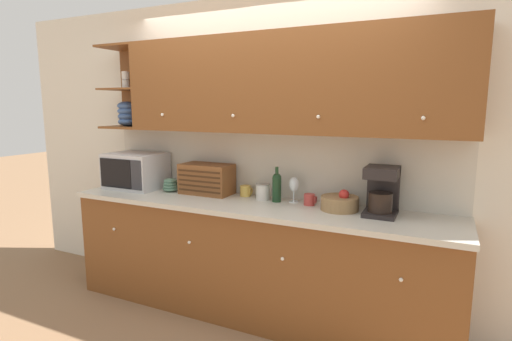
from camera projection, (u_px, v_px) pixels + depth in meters
The scene contains 15 objects.
ground_plane at pixel (266, 297), 3.59m from camera, with size 24.00×24.00×0.00m, color #896647.
wall_back at pixel (268, 153), 3.41m from camera, with size 5.54×0.06×2.60m.
counter_unit at pixel (251, 259), 3.25m from camera, with size 3.16×0.62×0.94m.
backsplash_panel at pixel (266, 164), 3.39m from camera, with size 3.14×0.01×0.56m.
upper_cabinets at pixel (276, 84), 3.07m from camera, with size 3.14×0.36×0.75m.
microwave at pixel (136, 171), 3.74m from camera, with size 0.51×0.40×0.33m.
bowl_stack_on_counter at pixel (170, 185), 3.60m from camera, with size 0.14×0.14×0.12m.
bread_box at pixel (207, 179), 3.49m from camera, with size 0.45×0.25×0.26m.
mug at pixel (246, 191), 3.41m from camera, with size 0.10×0.09×0.09m.
storage_canister at pixel (263, 192), 3.28m from camera, with size 0.12×0.12×0.13m.
wine_bottle at pixel (277, 186), 3.20m from camera, with size 0.07×0.07×0.29m.
wine_glass at pixel (294, 185), 3.18m from camera, with size 0.08×0.08×0.21m.
mug_blue_second at pixel (310, 200), 3.10m from camera, with size 0.10×0.08×0.09m.
fruit_basket at pixel (340, 203), 2.96m from camera, with size 0.28×0.28×0.16m.
coffee_maker at pixel (382, 190), 2.82m from camera, with size 0.22×0.27×0.35m.
Camera 1 is at (1.37, -3.07, 1.71)m, focal length 28.00 mm.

